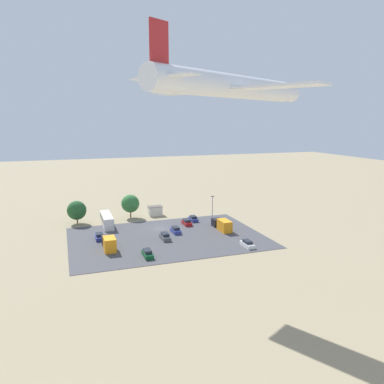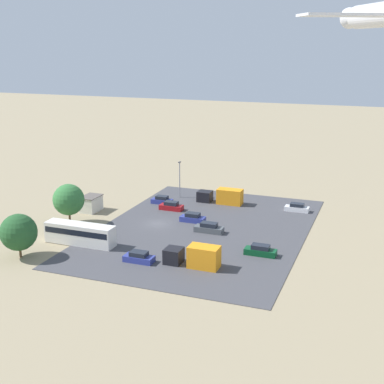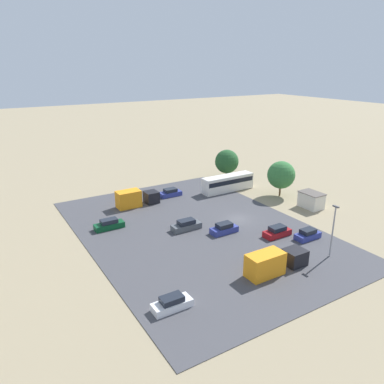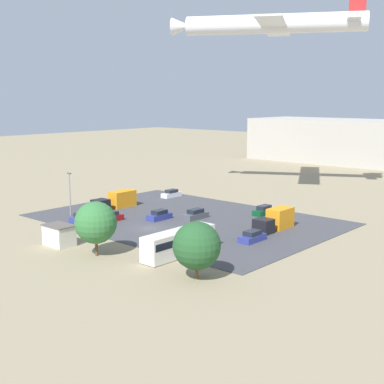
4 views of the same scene
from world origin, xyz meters
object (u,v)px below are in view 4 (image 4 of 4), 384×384
object	(u,v)px
parked_car_0	(171,194)
parked_car_3	(252,237)
bus	(179,242)
parked_car_4	(264,211)
parked_car_6	(82,218)
shed_building	(59,235)
airplane	(268,24)
parked_car_1	(159,216)
parked_truck_0	(116,201)
parked_car_2	(195,215)
parked_car_5	(110,217)
parked_truck_1	(276,220)

from	to	relation	value
parked_car_0	parked_car_3	world-z (taller)	parked_car_3
parked_car_3	bus	bearing A→B (deg)	-105.29
bus	parked_car_4	xyz separation A→B (m)	(-5.39, 27.23, -1.08)
parked_car_6	shed_building	bearing A→B (deg)	130.10
parked_car_6	airplane	xyz separation A→B (m)	(7.29, 41.29, 33.60)
parked_car_1	parked_truck_0	xyz separation A→B (m)	(-12.56, 1.49, 0.68)
parked_car_2	parked_car_4	size ratio (longest dim) A/B	1.02
parked_car_5	parked_truck_0	world-z (taller)	parked_truck_0
parked_car_0	parked_car_6	size ratio (longest dim) A/B	1.09
parked_car_4	parked_car_6	distance (m)	30.67
bus	airplane	bearing A→B (deg)	110.98
parked_car_1	parked_car_6	xyz separation A→B (m)	(-8.19, -9.46, -0.03)
parked_truck_1	airplane	bearing A→B (deg)	-52.70
parked_car_2	parked_truck_0	bearing A→B (deg)	9.88
shed_building	parked_car_1	distance (m)	19.96
shed_building	parked_car_2	bearing A→B (deg)	81.97
airplane	shed_building	bearing A→B (deg)	152.87
parked_car_5	bus	bearing A→B (deg)	-16.64
parked_truck_0	bus	bearing A→B (deg)	153.91
parked_car_1	parked_car_6	bearing A→B (deg)	49.13
parked_car_0	shed_building	bearing A→B (deg)	110.15
parked_car_0	parked_car_4	distance (m)	23.30
parked_car_5	parked_truck_0	size ratio (longest dim) A/B	0.49
parked_car_2	parked_car_3	world-z (taller)	parked_car_2
bus	parked_car_5	bearing A→B (deg)	163.36
bus	parked_car_3	xyz separation A→B (m)	(3.18, 11.64, -1.10)
parked_truck_1	shed_building	bearing A→B (deg)	57.42
parked_car_0	parked_car_3	distance (m)	36.03
parked_car_6	parked_car_4	bearing A→B (deg)	-128.10
parked_car_0	parked_truck_1	xyz separation A→B (m)	(30.46, -8.83, 0.78)
parked_car_1	parked_car_4	xyz separation A→B (m)	(10.73, 14.67, -0.01)
shed_building	parked_car_4	distance (m)	36.06
parked_car_5	parked_truck_0	distance (m)	10.73
parked_car_3	parked_car_6	size ratio (longest dim) A/B	1.07
bus	parked_car_1	xyz separation A→B (m)	(-16.13, 12.56, -1.07)
parked_car_0	airplane	distance (m)	38.95
parked_car_1	parked_car_6	distance (m)	12.51
shed_building	parked_car_2	distance (m)	24.58
parked_truck_0	parked_car_5	bearing A→B (deg)	134.01
parked_truck_1	parked_car_1	bearing A→B (deg)	21.65
parked_car_3	parked_truck_0	bearing A→B (deg)	175.67
parked_car_1	parked_truck_1	distance (m)	19.30
parked_car_3	parked_car_5	world-z (taller)	parked_car_5
parked_car_3	airplane	bearing A→B (deg)	121.68
parked_car_2	parked_car_3	distance (m)	16.14
bus	parked_car_0	distance (m)	40.44
parked_car_1	parked_car_4	bearing A→B (deg)	-126.19
parked_car_3	parked_car_5	distance (m)	25.00
parked_car_2	parked_truck_1	distance (m)	14.14
parked_car_3	airplane	world-z (taller)	airplane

